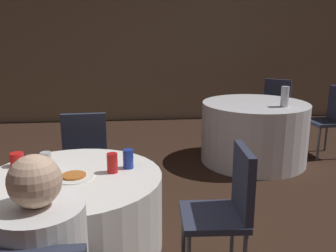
{
  "coord_description": "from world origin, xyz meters",
  "views": [
    {
      "loc": [
        0.41,
        -2.13,
        1.58
      ],
      "look_at": [
        0.7,
        0.77,
        0.84
      ],
      "focal_mm": 40.0,
      "sensor_mm": 36.0,
      "label": 1
    }
  ],
  "objects": [
    {
      "name": "chair_near_north",
      "position": [
        0.01,
        0.96,
        0.54
      ],
      "size": [
        0.42,
        0.42,
        0.89
      ],
      "rotation": [
        0.0,
        0.0,
        -3.09
      ],
      "color": "#2D3347",
      "rests_on": "ground_plane"
    },
    {
      "name": "soda_can_blue",
      "position": [
        0.38,
        0.11,
        0.8
      ],
      "size": [
        0.07,
        0.07,
        0.12
      ],
      "color": "#1E38A5",
      "rests_on": "table_near"
    },
    {
      "name": "table_far",
      "position": [
        1.91,
        2.17,
        0.37
      ],
      "size": [
        1.28,
        1.28,
        0.74
      ],
      "color": "silver",
      "rests_on": "ground_plane"
    },
    {
      "name": "cup_near",
      "position": [
        -0.33,
        0.22,
        0.78
      ],
      "size": [
        0.09,
        0.09,
        0.09
      ],
      "color": "red",
      "rests_on": "table_near"
    },
    {
      "name": "table_near",
      "position": [
        0.05,
        0.01,
        0.37
      ],
      "size": [
        1.07,
        1.07,
        0.74
      ],
      "color": "white",
      "rests_on": "ground_plane"
    },
    {
      "name": "chair_far_east",
      "position": [
        2.95,
        2.28,
        0.54
      ],
      "size": [
        0.45,
        0.44,
        0.89
      ],
      "rotation": [
        0.0,
        0.0,
        -4.6
      ],
      "color": "#2D3347",
      "rests_on": "ground_plane"
    },
    {
      "name": "wall_back",
      "position": [
        0.0,
        4.57,
        1.4
      ],
      "size": [
        16.0,
        0.06,
        2.8
      ],
      "color": "gray",
      "rests_on": "ground_plane"
    },
    {
      "name": "chair_near_east",
      "position": [
        1.0,
        -0.04,
        0.54
      ],
      "size": [
        0.43,
        0.42,
        0.89
      ],
      "rotation": [
        0.0,
        0.0,
        1.52
      ],
      "color": "#2D3347",
      "rests_on": "ground_plane"
    },
    {
      "name": "pizza_plate_near",
      "position": [
        0.06,
        -0.01,
        0.74
      ],
      "size": [
        0.24,
        0.24,
        0.02
      ],
      "color": "white",
      "rests_on": "table_near"
    },
    {
      "name": "soda_can_silver",
      "position": [
        -0.12,
        0.11,
        0.8
      ],
      "size": [
        0.07,
        0.07,
        0.12
      ],
      "color": "silver",
      "rests_on": "table_near"
    },
    {
      "name": "chair_far_northeast",
      "position": [
        2.5,
        3.03,
        0.54
      ],
      "size": [
        0.56,
        0.56,
        0.89
      ],
      "rotation": [
        0.0,
        0.0,
        -3.74
      ],
      "color": "#2D3347",
      "rests_on": "ground_plane"
    },
    {
      "name": "soda_can_red",
      "position": [
        0.29,
        0.05,
        0.8
      ],
      "size": [
        0.07,
        0.07,
        0.12
      ],
      "color": "red",
      "rests_on": "table_near"
    },
    {
      "name": "bottle_far",
      "position": [
        2.15,
        1.9,
        0.85
      ],
      "size": [
        0.09,
        0.09,
        0.23
      ],
      "color": "silver",
      "rests_on": "table_far"
    }
  ]
}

